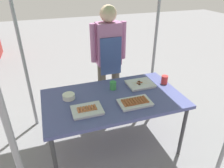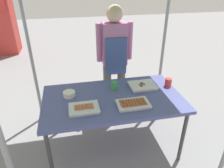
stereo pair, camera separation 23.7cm
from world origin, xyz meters
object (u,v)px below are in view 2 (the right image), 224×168
at_px(stall_table, 113,101).
at_px(tray_meat_skewers, 143,86).
at_px(drink_cup_near_edge, 114,86).
at_px(tray_pork_links, 133,104).
at_px(condiment_bowl, 69,94).
at_px(tray_grilled_sausages, 84,108).
at_px(vendor_woman, 115,54).
at_px(drink_cup_by_wok, 168,83).

height_order(stall_table, tray_meat_skewers, tray_meat_skewers).
bearing_deg(stall_table, drink_cup_near_edge, 72.49).
distance_m(tray_pork_links, condiment_bowl, 0.75).
distance_m(tray_grilled_sausages, tray_pork_links, 0.53).
bearing_deg(tray_pork_links, vendor_woman, 89.39).
bearing_deg(condiment_bowl, drink_cup_by_wok, -0.93).
bearing_deg(tray_grilled_sausages, tray_pork_links, -3.16).
bearing_deg(vendor_woman, drink_cup_near_edge, 77.35).
bearing_deg(tray_grilled_sausages, tray_meat_skewers, 24.20).
relative_size(stall_table, vendor_woman, 0.96).
xyz_separation_m(tray_pork_links, vendor_woman, (0.01, 0.97, 0.22)).
height_order(tray_grilled_sausages, drink_cup_by_wok, drink_cup_by_wok).
relative_size(stall_table, tray_grilled_sausages, 5.04).
xyz_separation_m(tray_meat_skewers, drink_cup_by_wok, (0.32, -0.05, 0.04)).
height_order(stall_table, drink_cup_near_edge, drink_cup_near_edge).
bearing_deg(drink_cup_near_edge, tray_pork_links, -72.95).
relative_size(tray_pork_links, vendor_woman, 0.21).
distance_m(drink_cup_by_wok, vendor_woman, 0.87).
bearing_deg(condiment_bowl, stall_table, -15.37).
xyz_separation_m(tray_meat_skewers, drink_cup_near_edge, (-0.36, 0.02, 0.03)).
xyz_separation_m(tray_meat_skewers, vendor_woman, (-0.23, 0.60, 0.22)).
relative_size(tray_meat_skewers, drink_cup_by_wok, 3.09).
height_order(tray_pork_links, drink_cup_near_edge, drink_cup_near_edge).
height_order(tray_grilled_sausages, tray_pork_links, tray_pork_links).
bearing_deg(stall_table, condiment_bowl, 164.63).
bearing_deg(tray_pork_links, drink_cup_by_wok, 29.89).
height_order(tray_pork_links, vendor_woman, vendor_woman).
distance_m(tray_grilled_sausages, condiment_bowl, 0.34).
bearing_deg(tray_grilled_sausages, condiment_bowl, 114.75).
height_order(drink_cup_near_edge, drink_cup_by_wok, drink_cup_by_wok).
bearing_deg(drink_cup_near_edge, drink_cup_by_wok, -6.01).
relative_size(stall_table, drink_cup_near_edge, 16.19).
relative_size(drink_cup_near_edge, vendor_woman, 0.06).
distance_m(tray_grilled_sausages, drink_cup_near_edge, 0.55).
bearing_deg(drink_cup_near_edge, condiment_bowl, -174.66).
xyz_separation_m(tray_grilled_sausages, vendor_woman, (0.54, 0.95, 0.22)).
height_order(tray_grilled_sausages, vendor_woman, vendor_woman).
bearing_deg(tray_grilled_sausages, drink_cup_by_wok, 15.04).
xyz_separation_m(tray_grilled_sausages, drink_cup_by_wok, (1.09, 0.29, 0.03)).
relative_size(tray_grilled_sausages, drink_cup_near_edge, 3.21).
bearing_deg(tray_grilled_sausages, stall_table, 26.88).
bearing_deg(condiment_bowl, drink_cup_near_edge, 5.34).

